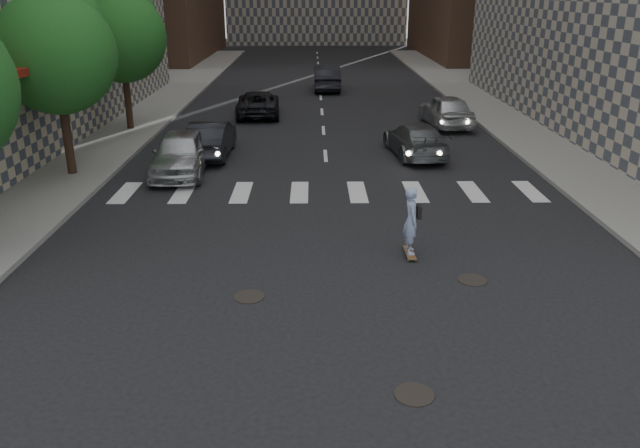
# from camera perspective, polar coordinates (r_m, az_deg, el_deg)

# --- Properties ---
(ground) EXTENTS (160.00, 160.00, 0.00)m
(ground) POSITION_cam_1_polar(r_m,az_deg,el_deg) (13.27, 1.75, -9.02)
(ground) COLOR black
(ground) RESTS_ON ground
(sidewalk_left) EXTENTS (13.00, 80.00, 0.15)m
(sidewalk_left) POSITION_cam_1_polar(r_m,az_deg,el_deg) (35.07, -24.40, 8.20)
(sidewalk_left) COLOR gray
(sidewalk_left) RESTS_ON ground
(sidewalk_right) EXTENTS (13.00, 80.00, 0.15)m
(sidewalk_right) POSITION_cam_1_polar(r_m,az_deg,el_deg) (35.51, 24.65, 8.30)
(sidewalk_right) COLOR gray
(sidewalk_right) RESTS_ON ground
(tree_b) EXTENTS (4.20, 4.20, 6.60)m
(tree_b) POSITION_cam_1_polar(r_m,az_deg,el_deg) (24.41, -22.89, 14.63)
(tree_b) COLOR #382619
(tree_b) RESTS_ON sidewalk_left
(tree_c) EXTENTS (4.20, 4.20, 6.60)m
(tree_c) POSITION_cam_1_polar(r_m,az_deg,el_deg) (31.97, -17.61, 16.34)
(tree_c) COLOR #382619
(tree_c) RESTS_ON sidewalk_left
(manhole_a) EXTENTS (0.70, 0.70, 0.02)m
(manhole_a) POSITION_cam_1_polar(r_m,az_deg,el_deg) (11.28, 8.61, -15.15)
(manhole_a) COLOR black
(manhole_a) RESTS_ON ground
(manhole_b) EXTENTS (0.70, 0.70, 0.02)m
(manhole_b) POSITION_cam_1_polar(r_m,az_deg,el_deg) (14.38, -6.49, -6.60)
(manhole_b) COLOR black
(manhole_b) RESTS_ON ground
(manhole_c) EXTENTS (0.70, 0.70, 0.02)m
(manhole_c) POSITION_cam_1_polar(r_m,az_deg,el_deg) (15.50, 13.77, -4.99)
(manhole_c) COLOR black
(manhole_c) RESTS_ON ground
(skateboarder) EXTENTS (0.46, 0.95, 1.88)m
(skateboarder) POSITION_cam_1_polar(r_m,az_deg,el_deg) (16.22, 8.37, 0.31)
(skateboarder) COLOR brown
(skateboarder) RESTS_ON ground
(silver_sedan) EXTENTS (2.07, 4.78, 1.61)m
(silver_sedan) POSITION_cam_1_polar(r_m,az_deg,el_deg) (24.10, -12.63, 6.35)
(silver_sedan) COLOR #AEB1B5
(silver_sedan) RESTS_ON ground
(traffic_car_a) EXTENTS (1.62, 4.53, 1.49)m
(traffic_car_a) POSITION_cam_1_polar(r_m,az_deg,el_deg) (26.51, -9.97, 7.69)
(traffic_car_a) COLOR black
(traffic_car_a) RESTS_ON ground
(traffic_car_b) EXTENTS (2.44, 4.90, 1.37)m
(traffic_car_b) POSITION_cam_1_polar(r_m,az_deg,el_deg) (26.53, 8.70, 7.64)
(traffic_car_b) COLOR #5A5D62
(traffic_car_b) RESTS_ON ground
(traffic_car_c) EXTENTS (2.52, 5.02, 1.36)m
(traffic_car_c) POSITION_cam_1_polar(r_m,az_deg,el_deg) (34.96, -5.68, 10.90)
(traffic_car_c) COLOR black
(traffic_car_c) RESTS_ON ground
(traffic_car_d) EXTENTS (2.34, 4.91, 1.62)m
(traffic_car_d) POSITION_cam_1_polar(r_m,az_deg,el_deg) (32.74, 11.43, 10.17)
(traffic_car_d) COLOR silver
(traffic_car_d) RESTS_ON ground
(traffic_car_e) EXTENTS (1.78, 5.00, 1.64)m
(traffic_car_e) POSITION_cam_1_polar(r_m,az_deg,el_deg) (43.90, 0.64, 13.18)
(traffic_car_e) COLOR black
(traffic_car_e) RESTS_ON ground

